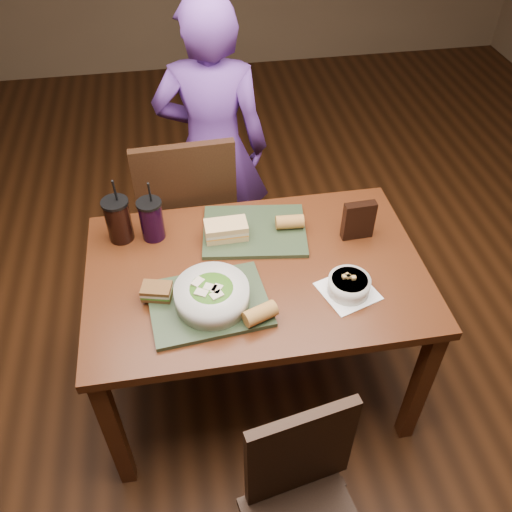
# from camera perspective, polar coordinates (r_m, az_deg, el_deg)

# --- Properties ---
(ground) EXTENTS (6.00, 6.00, 0.00)m
(ground) POSITION_cam_1_polar(r_m,az_deg,el_deg) (2.67, 0.00, -12.85)
(ground) COLOR #381C0B
(ground) RESTS_ON ground
(dining_table) EXTENTS (1.30, 0.85, 0.75)m
(dining_table) POSITION_cam_1_polar(r_m,az_deg,el_deg) (2.15, 0.00, -3.10)
(dining_table) COLOR #49210E
(dining_table) RESTS_ON ground
(chair_near) EXTENTS (0.42, 0.42, 0.83)m
(chair_near) POSITION_cam_1_polar(r_m,az_deg,el_deg) (1.91, 5.03, -24.33)
(chair_near) COLOR black
(chair_near) RESTS_ON ground
(chair_far) EXTENTS (0.46, 0.46, 1.02)m
(chair_far) POSITION_cam_1_polar(r_m,az_deg,el_deg) (2.64, -7.09, 4.31)
(chair_far) COLOR black
(chair_far) RESTS_ON ground
(diner) EXTENTS (0.61, 0.45, 1.52)m
(diner) POSITION_cam_1_polar(r_m,az_deg,el_deg) (2.74, -4.55, 11.12)
(diner) COLOR #60338C
(diner) RESTS_ON ground
(tray_near) EXTENTS (0.45, 0.36, 0.02)m
(tray_near) POSITION_cam_1_polar(r_m,az_deg,el_deg) (1.96, -4.98, -5.01)
(tray_near) COLOR #283620
(tray_near) RESTS_ON dining_table
(tray_far) EXTENTS (0.46, 0.37, 0.02)m
(tray_far) POSITION_cam_1_polar(r_m,az_deg,el_deg) (2.24, -0.16, 2.66)
(tray_far) COLOR #283620
(tray_far) RESTS_ON dining_table
(salad_bowl) EXTENTS (0.26, 0.26, 0.09)m
(salad_bowl) POSITION_cam_1_polar(r_m,az_deg,el_deg) (1.92, -4.67, -4.04)
(salad_bowl) COLOR silver
(salad_bowl) RESTS_ON tray_near
(soup_bowl) EXTENTS (0.24, 0.24, 0.08)m
(soup_bowl) POSITION_cam_1_polar(r_m,az_deg,el_deg) (2.01, 9.75, -3.02)
(soup_bowl) COLOR white
(soup_bowl) RESTS_ON dining_table
(sandwich_near) EXTENTS (0.12, 0.10, 0.05)m
(sandwich_near) POSITION_cam_1_polar(r_m,az_deg,el_deg) (1.98, -10.40, -3.69)
(sandwich_near) COLOR #593819
(sandwich_near) RESTS_ON tray_near
(sandwich_far) EXTENTS (0.17, 0.10, 0.07)m
(sandwich_far) POSITION_cam_1_polar(r_m,az_deg,el_deg) (2.18, -3.16, 2.75)
(sandwich_far) COLOR tan
(sandwich_far) RESTS_ON tray_far
(baguette_near) EXTENTS (0.13, 0.10, 0.06)m
(baguette_near) POSITION_cam_1_polar(r_m,az_deg,el_deg) (1.87, 0.44, -6.09)
(baguette_near) COLOR #AD7533
(baguette_near) RESTS_ON tray_near
(baguette_far) EXTENTS (0.12, 0.06, 0.06)m
(baguette_far) POSITION_cam_1_polar(r_m,az_deg,el_deg) (2.23, 3.57, 3.61)
(baguette_far) COLOR #AD7533
(baguette_far) RESTS_ON tray_far
(cup_cola) EXTENTS (0.11, 0.11, 0.29)m
(cup_cola) POSITION_cam_1_polar(r_m,az_deg,el_deg) (2.23, -14.29, 3.72)
(cup_cola) COLOR black
(cup_cola) RESTS_ON dining_table
(cup_berry) EXTENTS (0.10, 0.10, 0.27)m
(cup_berry) POSITION_cam_1_polar(r_m,az_deg,el_deg) (2.21, -10.94, 3.81)
(cup_berry) COLOR black
(cup_berry) RESTS_ON dining_table
(chip_bag) EXTENTS (0.13, 0.04, 0.17)m
(chip_bag) POSITION_cam_1_polar(r_m,az_deg,el_deg) (2.21, 10.73, 3.70)
(chip_bag) COLOR black
(chip_bag) RESTS_ON dining_table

